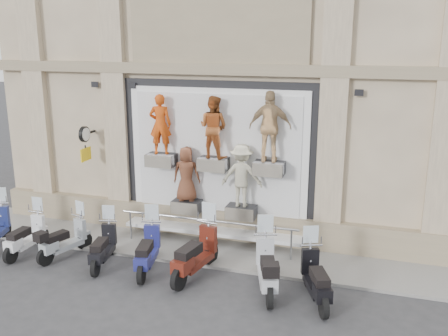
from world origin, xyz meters
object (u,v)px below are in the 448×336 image
(scooter_c, at_px, (64,232))
(scooter_f, at_px, (195,244))
(scooter_h, at_px, (316,269))
(scooter_e, at_px, (147,242))
(guard_rail, at_px, (207,235))
(scooter_b, at_px, (25,229))
(scooter_d, at_px, (103,239))
(scooter_g, at_px, (267,259))
(clock_sign_bracket, at_px, (85,139))

(scooter_c, relative_size, scooter_f, 0.83)
(scooter_c, xyz_separation_m, scooter_h, (6.63, -0.33, 0.07))
(scooter_e, bearing_deg, guard_rail, 43.67)
(scooter_b, height_order, scooter_e, scooter_e)
(guard_rail, height_order, scooter_d, scooter_d)
(guard_rail, distance_m, scooter_c, 3.77)
(scooter_g, bearing_deg, clock_sign_bracket, 142.61)
(scooter_f, bearing_deg, scooter_c, -170.17)
(scooter_b, bearing_deg, scooter_d, 0.26)
(scooter_d, height_order, scooter_e, scooter_e)
(scooter_f, bearing_deg, scooter_d, -167.50)
(scooter_e, bearing_deg, scooter_f, -10.08)
(scooter_b, relative_size, scooter_f, 0.84)
(scooter_b, xyz_separation_m, scooter_e, (3.57, 0.04, 0.06))
(scooter_c, bearing_deg, scooter_b, -156.26)
(scooter_c, height_order, scooter_h, scooter_h)
(guard_rail, distance_m, scooter_b, 4.86)
(scooter_b, height_order, scooter_h, scooter_h)
(scooter_f, height_order, scooter_g, scooter_f)
(scooter_b, height_order, scooter_f, scooter_f)
(scooter_b, bearing_deg, scooter_c, 6.51)
(guard_rail, height_order, scooter_h, scooter_h)
(scooter_d, height_order, scooter_h, scooter_h)
(clock_sign_bracket, relative_size, scooter_h, 0.54)
(scooter_g, bearing_deg, scooter_c, 160.26)
(scooter_d, xyz_separation_m, scooter_f, (2.48, 0.10, 0.14))
(scooter_d, xyz_separation_m, scooter_h, (5.41, -0.20, 0.06))
(scooter_b, xyz_separation_m, scooter_h, (7.75, -0.20, 0.06))
(guard_rail, distance_m, clock_sign_bracket, 4.57)
(scooter_f, relative_size, scooter_h, 1.10)
(scooter_c, relative_size, scooter_h, 0.91)
(scooter_e, bearing_deg, scooter_d, 168.78)
(scooter_e, distance_m, scooter_h, 4.19)
(scooter_c, bearing_deg, scooter_f, 17.15)
(guard_rail, height_order, scooter_f, scooter_f)
(guard_rail, height_order, clock_sign_bracket, clock_sign_bracket)
(scooter_b, relative_size, scooter_g, 0.87)
(clock_sign_bracket, bearing_deg, scooter_e, -35.05)
(scooter_h, bearing_deg, scooter_f, 152.41)
(scooter_b, xyz_separation_m, scooter_d, (2.34, 0.00, -0.00))
(scooter_e, distance_m, scooter_f, 1.25)
(guard_rail, relative_size, scooter_f, 2.43)
(scooter_b, height_order, scooter_g, scooter_g)
(clock_sign_bracket, xyz_separation_m, scooter_e, (2.88, -2.02, -2.03))
(scooter_c, bearing_deg, scooter_e, 15.50)
(scooter_f, bearing_deg, scooter_b, -168.63)
(scooter_d, xyz_separation_m, scooter_e, (1.23, 0.04, 0.06))
(clock_sign_bracket, relative_size, scooter_c, 0.59)
(clock_sign_bracket, relative_size, scooter_f, 0.49)
(guard_rail, relative_size, scooter_d, 2.90)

